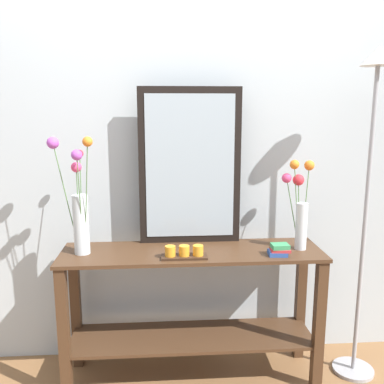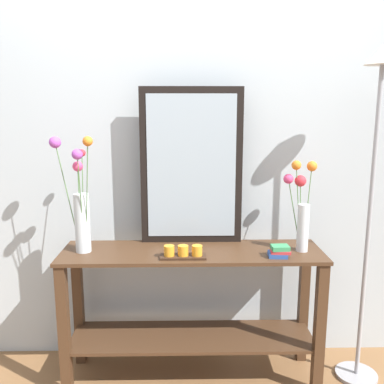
{
  "view_description": "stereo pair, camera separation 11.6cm",
  "coord_description": "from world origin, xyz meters",
  "px_view_note": "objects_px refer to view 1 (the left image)",
  "views": [
    {
      "loc": [
        -0.16,
        -2.24,
        1.56
      ],
      "look_at": [
        0.0,
        0.0,
        1.11
      ],
      "focal_mm": 39.53,
      "sensor_mm": 36.0,
      "label": 1
    },
    {
      "loc": [
        -0.04,
        -2.25,
        1.56
      ],
      "look_at": [
        0.0,
        0.0,
        1.11
      ],
      "focal_mm": 39.53,
      "sensor_mm": 36.0,
      "label": 2
    }
  ],
  "objects_px": {
    "mirror_leaning": "(189,167)",
    "floor_lamp": "(370,163)",
    "book_stack": "(279,250)",
    "vase_right": "(300,205)",
    "console_table": "(192,299)",
    "candle_tray": "(184,253)",
    "tall_vase_left": "(79,206)"
  },
  "relations": [
    {
      "from": "tall_vase_left",
      "to": "floor_lamp",
      "type": "xyz_separation_m",
      "value": [
        1.58,
        -0.02,
        0.22
      ]
    },
    {
      "from": "candle_tray",
      "to": "book_stack",
      "type": "relative_size",
      "value": 2.02
    },
    {
      "from": "vase_right",
      "to": "book_stack",
      "type": "xyz_separation_m",
      "value": [
        -0.14,
        -0.12,
        -0.22
      ]
    },
    {
      "from": "mirror_leaning",
      "to": "vase_right",
      "type": "xyz_separation_m",
      "value": [
        0.61,
        -0.15,
        -0.2
      ]
    },
    {
      "from": "book_stack",
      "to": "floor_lamp",
      "type": "height_order",
      "value": "floor_lamp"
    },
    {
      "from": "vase_right",
      "to": "floor_lamp",
      "type": "height_order",
      "value": "floor_lamp"
    },
    {
      "from": "tall_vase_left",
      "to": "candle_tray",
      "type": "relative_size",
      "value": 2.63
    },
    {
      "from": "console_table",
      "to": "candle_tray",
      "type": "xyz_separation_m",
      "value": [
        -0.05,
        -0.11,
        0.32
      ]
    },
    {
      "from": "console_table",
      "to": "mirror_leaning",
      "type": "height_order",
      "value": "mirror_leaning"
    },
    {
      "from": "mirror_leaning",
      "to": "floor_lamp",
      "type": "height_order",
      "value": "floor_lamp"
    },
    {
      "from": "console_table",
      "to": "candle_tray",
      "type": "bearing_deg",
      "value": -114.11
    },
    {
      "from": "mirror_leaning",
      "to": "book_stack",
      "type": "relative_size",
      "value": 7.47
    },
    {
      "from": "mirror_leaning",
      "to": "book_stack",
      "type": "distance_m",
      "value": 0.69
    },
    {
      "from": "book_stack",
      "to": "candle_tray",
      "type": "bearing_deg",
      "value": -179.66
    },
    {
      "from": "vase_right",
      "to": "candle_tray",
      "type": "height_order",
      "value": "vase_right"
    },
    {
      "from": "mirror_leaning",
      "to": "candle_tray",
      "type": "bearing_deg",
      "value": -99.18
    },
    {
      "from": "mirror_leaning",
      "to": "floor_lamp",
      "type": "relative_size",
      "value": 0.48
    },
    {
      "from": "mirror_leaning",
      "to": "book_stack",
      "type": "height_order",
      "value": "mirror_leaning"
    },
    {
      "from": "floor_lamp",
      "to": "console_table",
      "type": "bearing_deg",
      "value": 178.54
    },
    {
      "from": "tall_vase_left",
      "to": "console_table",
      "type": "bearing_deg",
      "value": 0.33
    },
    {
      "from": "mirror_leaning",
      "to": "console_table",
      "type": "bearing_deg",
      "value": -88.29
    },
    {
      "from": "tall_vase_left",
      "to": "book_stack",
      "type": "height_order",
      "value": "tall_vase_left"
    },
    {
      "from": "console_table",
      "to": "vase_right",
      "type": "relative_size",
      "value": 2.9
    },
    {
      "from": "tall_vase_left",
      "to": "candle_tray",
      "type": "xyz_separation_m",
      "value": [
        0.56,
        -0.11,
        -0.24
      ]
    },
    {
      "from": "console_table",
      "to": "tall_vase_left",
      "type": "relative_size",
      "value": 2.27
    },
    {
      "from": "book_stack",
      "to": "tall_vase_left",
      "type": "bearing_deg",
      "value": 174.47
    },
    {
      "from": "tall_vase_left",
      "to": "book_stack",
      "type": "xyz_separation_m",
      "value": [
        1.07,
        -0.1,
        -0.24
      ]
    },
    {
      "from": "console_table",
      "to": "vase_right",
      "type": "height_order",
      "value": "vase_right"
    },
    {
      "from": "book_stack",
      "to": "floor_lamp",
      "type": "distance_m",
      "value": 0.69
    },
    {
      "from": "candle_tray",
      "to": "book_stack",
      "type": "height_order",
      "value": "candle_tray"
    },
    {
      "from": "floor_lamp",
      "to": "mirror_leaning",
      "type": "bearing_deg",
      "value": 169.01
    },
    {
      "from": "mirror_leaning",
      "to": "vase_right",
      "type": "relative_size",
      "value": 1.8
    }
  ]
}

